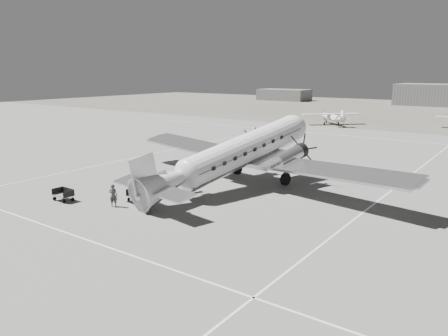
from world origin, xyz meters
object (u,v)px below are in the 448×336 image
dc3_airliner (237,155)px  ramp_agent (154,188)px  baggage_cart_near (138,195)px  light_plane_left (332,118)px  baggage_cart_far (63,195)px  ground_crew (113,195)px  passenger (173,183)px  shed_secondary (284,95)px

dc3_airliner → ramp_agent: 8.05m
dc3_airliner → baggage_cart_near: 9.53m
light_plane_left → baggage_cart_far: light_plane_left is taller
ground_crew → ramp_agent: bearing=-127.4°
baggage_cart_far → passenger: passenger is taller
dc3_airliner → baggage_cart_far: size_ratio=17.80×
shed_secondary → ramp_agent: (51.17, -119.54, -1.22)m
dc3_airliner → baggage_cart_far: 15.18m
light_plane_left → ground_crew: size_ratio=6.66×
baggage_cart_far → ramp_agent: 7.35m
ground_crew → baggage_cart_far: bearing=-10.9°
shed_secondary → ground_crew: (50.51, -123.32, -1.09)m
ground_crew → passenger: bearing=-127.4°
baggage_cart_near → ground_crew: size_ratio=0.98×
ground_crew → passenger: size_ratio=1.07×
shed_secondary → baggage_cart_near: shed_secondary is taller
shed_secondary → baggage_cart_near: bearing=-67.2°
baggage_cart_far → ramp_agent: size_ratio=1.13×
baggage_cart_near → ground_crew: ground_crew is taller
shed_secondary → baggage_cart_far: (45.93, -124.69, -1.50)m
baggage_cart_near → passenger: bearing=60.5°
dc3_airliner → ground_crew: 11.58m
passenger → baggage_cart_far: bearing=137.7°
dc3_airliner → ground_crew: bearing=-104.4°
shed_secondary → dc3_airliner: dc3_airliner is taller
light_plane_left → passenger: (7.93, -55.78, -0.41)m
dc3_airliner → baggage_cart_near: (-4.29, -8.13, -2.49)m
passenger → ramp_agent: bearing=165.8°
passenger → ground_crew: bearing=165.8°
baggage_cart_far → passenger: 9.13m
baggage_cart_far → ground_crew: size_ratio=0.98×
dc3_airliner → passenger: 6.23m
dc3_airliner → shed_secondary: bearing=125.9°
baggage_cart_near → light_plane_left: bearing=77.3°
shed_secondary → dc3_airliner: bearing=-64.0°
dc3_airliner → passenger: (-3.67, -4.56, -2.15)m
baggage_cart_near → passenger: size_ratio=1.05×
baggage_cart_near → ramp_agent: bearing=60.5°
light_plane_left → ramp_agent: light_plane_left is taller
baggage_cart_near → baggage_cart_far: bearing=-163.6°
light_plane_left → passenger: size_ratio=7.13×
light_plane_left → ground_crew: light_plane_left is taller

